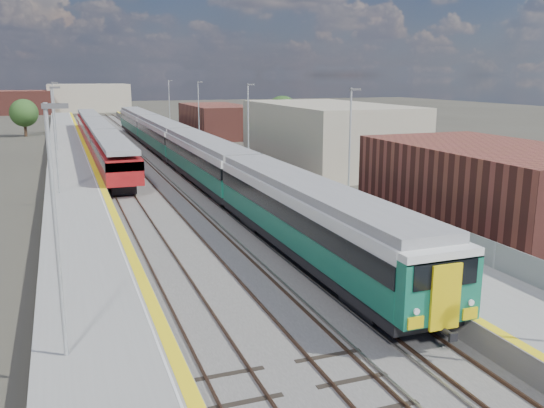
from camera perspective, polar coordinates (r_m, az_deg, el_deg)
ground at (r=60.56m, az=-10.65°, el=3.64°), size 320.00×320.00×0.00m
ballast_bed at (r=62.68m, az=-13.07°, el=3.86°), size 10.50×155.00×0.06m
tracks at (r=64.39m, az=-12.74°, el=4.17°), size 8.96×160.00×0.17m
platform_right at (r=63.96m, az=-6.38°, el=4.74°), size 4.70×155.00×8.52m
platform_left at (r=62.14m, az=-19.33°, el=3.86°), size 4.30×155.00×8.52m
buildings at (r=147.86m, az=-24.03°, el=12.14°), size 72.00×185.50×40.00m
green_train at (r=58.89m, az=-9.02°, el=5.80°), size 3.08×85.53×3.39m
red_train at (r=73.06m, az=-16.84°, el=6.52°), size 2.87×58.12×3.62m
tree_c at (r=96.81m, az=-23.37°, el=8.28°), size 4.22×4.22×5.72m
tree_d at (r=82.30m, az=1.03°, el=9.02°), size 4.75×4.75×6.44m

